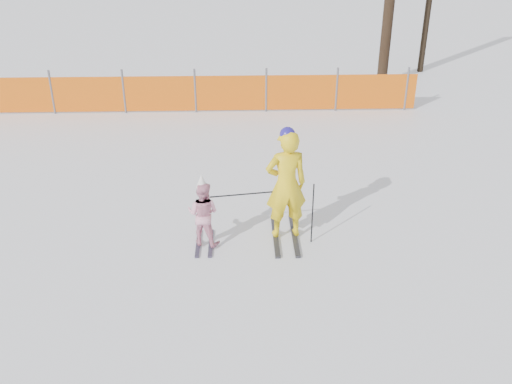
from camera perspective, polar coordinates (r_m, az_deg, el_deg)
ground at (r=9.64m, az=0.10°, el=-6.66°), size 120.00×120.00×0.00m
adult at (r=9.76m, az=3.03°, el=0.79°), size 0.79×1.44×2.08m
child at (r=9.75m, az=-5.32°, el=-2.11°), size 0.67×0.89×1.35m
ski_poles at (r=9.75m, az=2.20°, el=-1.18°), size 1.77×0.21×1.13m
safety_fence at (r=16.47m, az=-9.17°, el=9.70°), size 14.30×0.06×1.25m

